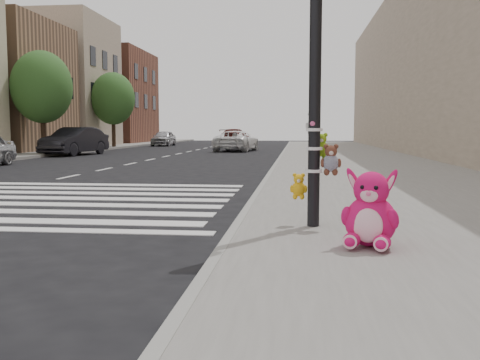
% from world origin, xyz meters
% --- Properties ---
extents(ground, '(120.00, 120.00, 0.00)m').
position_xyz_m(ground, '(0.00, 0.00, 0.00)').
color(ground, black).
rests_on(ground, ground).
extents(sidewalk_near, '(7.00, 80.00, 0.14)m').
position_xyz_m(sidewalk_near, '(5.00, 10.00, 0.07)').
color(sidewalk_near, slate).
rests_on(sidewalk_near, ground).
extents(curb_edge, '(0.12, 80.00, 0.15)m').
position_xyz_m(curb_edge, '(1.55, 10.00, 0.07)').
color(curb_edge, gray).
rests_on(curb_edge, ground).
extents(bld_far_c, '(6.00, 8.00, 8.00)m').
position_xyz_m(bld_far_c, '(-15.50, 26.00, 4.00)').
color(bld_far_c, '#936C4E').
rests_on(bld_far_c, ground).
extents(bld_far_d, '(6.00, 8.00, 10.00)m').
position_xyz_m(bld_far_d, '(-15.50, 35.00, 5.00)').
color(bld_far_d, tan).
rests_on(bld_far_d, ground).
extents(bld_far_e, '(6.00, 10.00, 9.00)m').
position_xyz_m(bld_far_e, '(-15.50, 46.00, 4.50)').
color(bld_far_e, brown).
rests_on(bld_far_e, ground).
extents(signal_pole, '(0.68, 0.49, 4.00)m').
position_xyz_m(signal_pole, '(2.62, 1.81, 1.81)').
color(signal_pole, black).
rests_on(signal_pole, sidewalk_near).
extents(tree_far_b, '(3.20, 3.20, 5.44)m').
position_xyz_m(tree_far_b, '(-11.20, 22.00, 3.65)').
color(tree_far_b, '#382619').
rests_on(tree_far_b, sidewalk_far).
extents(tree_far_c, '(3.20, 3.20, 5.44)m').
position_xyz_m(tree_far_c, '(-11.20, 33.00, 3.65)').
color(tree_far_c, '#382619').
rests_on(tree_far_c, sidewalk_far).
extents(pink_bunny, '(0.70, 0.77, 0.90)m').
position_xyz_m(pink_bunny, '(3.19, 0.57, 0.51)').
color(pink_bunny, '#DA1260').
rests_on(pink_bunny, sidewalk_near).
extents(red_teddy, '(0.14, 0.11, 0.19)m').
position_xyz_m(red_teddy, '(3.40, 1.05, 0.23)').
color(red_teddy, red).
rests_on(red_teddy, sidewalk_near).
extents(car_dark_far, '(2.33, 4.86, 1.54)m').
position_xyz_m(car_dark_far, '(-9.80, 22.79, 0.77)').
color(car_dark_far, black).
rests_on(car_dark_far, ground).
extents(car_white_near, '(2.73, 4.95, 1.31)m').
position_xyz_m(car_white_near, '(-1.58, 29.05, 0.66)').
color(car_white_near, white).
rests_on(car_white_near, ground).
extents(car_maroon_near, '(2.53, 5.12, 1.43)m').
position_xyz_m(car_maroon_near, '(-3.50, 44.15, 0.72)').
color(car_maroon_near, maroon).
rests_on(car_maroon_near, ground).
extents(car_silver_deep, '(1.60, 3.88, 1.31)m').
position_xyz_m(car_silver_deep, '(-8.93, 38.88, 0.66)').
color(car_silver_deep, '#AEAEB3').
rests_on(car_silver_deep, ground).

